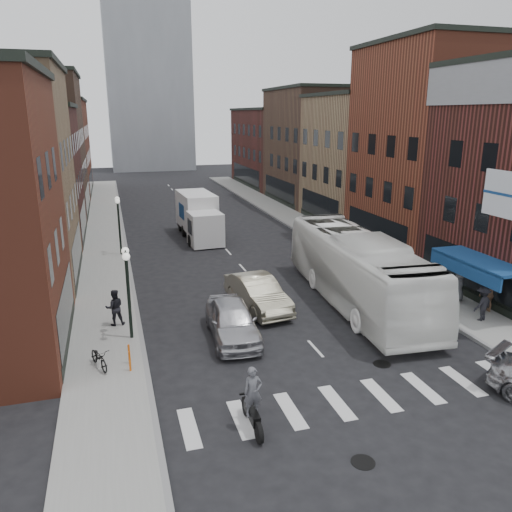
# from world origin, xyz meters

# --- Properties ---
(ground) EXTENTS (160.00, 160.00, 0.00)m
(ground) POSITION_xyz_m (0.00, 0.00, 0.00)
(ground) COLOR black
(ground) RESTS_ON ground
(sidewalk_left) EXTENTS (3.00, 74.00, 0.15)m
(sidewalk_left) POSITION_xyz_m (-8.50, 22.00, 0.07)
(sidewalk_left) COLOR gray
(sidewalk_left) RESTS_ON ground
(sidewalk_right) EXTENTS (3.00, 74.00, 0.15)m
(sidewalk_right) POSITION_xyz_m (8.50, 22.00, 0.07)
(sidewalk_right) COLOR gray
(sidewalk_right) RESTS_ON ground
(curb_left) EXTENTS (0.20, 74.00, 0.16)m
(curb_left) POSITION_xyz_m (-7.00, 22.00, 0.00)
(curb_left) COLOR gray
(curb_left) RESTS_ON ground
(curb_right) EXTENTS (0.20, 74.00, 0.16)m
(curb_right) POSITION_xyz_m (7.00, 22.00, 0.00)
(curb_right) COLOR gray
(curb_right) RESTS_ON ground
(crosswalk_stripes) EXTENTS (12.00, 2.20, 0.01)m
(crosswalk_stripes) POSITION_xyz_m (0.00, -3.00, 0.00)
(crosswalk_stripes) COLOR silver
(crosswalk_stripes) RESTS_ON ground
(bldg_left_mid_b) EXTENTS (10.30, 10.20, 10.30)m
(bldg_left_mid_b) POSITION_xyz_m (-14.99, 24.00, 5.15)
(bldg_left_mid_b) COLOR #401D17
(bldg_left_mid_b) RESTS_ON ground
(bldg_left_far_a) EXTENTS (10.30, 12.20, 13.30)m
(bldg_left_far_a) POSITION_xyz_m (-14.99, 35.00, 6.65)
(bldg_left_far_a) COLOR #4C3226
(bldg_left_far_a) RESTS_ON ground
(bldg_left_far_b) EXTENTS (10.30, 16.20, 11.30)m
(bldg_left_far_b) POSITION_xyz_m (-14.99, 49.00, 5.65)
(bldg_left_far_b) COLOR brown
(bldg_left_far_b) RESTS_ON ground
(bldg_right_mid_a) EXTENTS (10.30, 10.20, 14.30)m
(bldg_right_mid_a) POSITION_xyz_m (15.00, 14.00, 7.15)
(bldg_right_mid_a) COLOR brown
(bldg_right_mid_a) RESTS_ON ground
(bldg_right_mid_b) EXTENTS (10.30, 10.20, 11.30)m
(bldg_right_mid_b) POSITION_xyz_m (14.99, 24.00, 5.65)
(bldg_right_mid_b) COLOR #906E4F
(bldg_right_mid_b) RESTS_ON ground
(bldg_right_far_a) EXTENTS (10.30, 12.20, 12.30)m
(bldg_right_far_a) POSITION_xyz_m (14.99, 35.00, 6.15)
(bldg_right_far_a) COLOR #4C3226
(bldg_right_far_a) RESTS_ON ground
(bldg_right_far_b) EXTENTS (10.30, 16.20, 10.30)m
(bldg_right_far_b) POSITION_xyz_m (14.99, 49.00, 5.15)
(bldg_right_far_b) COLOR #401D17
(bldg_right_far_b) RESTS_ON ground
(awning_blue) EXTENTS (1.80, 5.00, 0.78)m
(awning_blue) POSITION_xyz_m (8.93, 2.50, 2.63)
(awning_blue) COLOR navy
(awning_blue) RESTS_ON ground
(billboard_sign) EXTENTS (1.52, 3.00, 3.70)m
(billboard_sign) POSITION_xyz_m (8.59, 0.50, 6.13)
(billboard_sign) COLOR black
(billboard_sign) RESTS_ON ground
(distant_tower) EXTENTS (14.00, 14.00, 50.00)m
(distant_tower) POSITION_xyz_m (0.00, 78.00, 25.00)
(distant_tower) COLOR #9399A0
(distant_tower) RESTS_ON ground
(streetlamp_near) EXTENTS (0.32, 1.22, 4.11)m
(streetlamp_near) POSITION_xyz_m (-7.40, 4.00, 2.91)
(streetlamp_near) COLOR black
(streetlamp_near) RESTS_ON ground
(streetlamp_far) EXTENTS (0.32, 1.22, 4.11)m
(streetlamp_far) POSITION_xyz_m (-7.40, 18.00, 2.91)
(streetlamp_far) COLOR black
(streetlamp_far) RESTS_ON ground
(bike_rack) EXTENTS (0.08, 0.68, 0.80)m
(bike_rack) POSITION_xyz_m (-7.60, 1.30, 0.55)
(bike_rack) COLOR #D8590C
(bike_rack) RESTS_ON sidewalk_left
(box_truck) EXTENTS (2.71, 8.06, 3.46)m
(box_truck) POSITION_xyz_m (-1.23, 21.75, 1.71)
(box_truck) COLOR white
(box_truck) RESTS_ON ground
(motorcycle_rider) EXTENTS (0.59, 2.11, 2.15)m
(motorcycle_rider) POSITION_xyz_m (-4.09, -3.62, 1.01)
(motorcycle_rider) COLOR black
(motorcycle_rider) RESTS_ON ground
(transit_bus) EXTENTS (4.05, 13.51, 3.71)m
(transit_bus) POSITION_xyz_m (4.09, 5.38, 1.86)
(transit_bus) COLOR white
(transit_bus) RESTS_ON ground
(sedan_left_near) EXTENTS (2.29, 5.05, 1.68)m
(sedan_left_near) POSITION_xyz_m (-3.12, 3.00, 0.84)
(sedan_left_near) COLOR silver
(sedan_left_near) RESTS_ON ground
(sedan_left_far) EXTENTS (2.43, 5.27, 1.67)m
(sedan_left_far) POSITION_xyz_m (-1.07, 6.00, 0.84)
(sedan_left_far) COLOR beige
(sedan_left_far) RESTS_ON ground
(parked_bicycle) EXTENTS (1.06, 1.65, 0.82)m
(parked_bicycle) POSITION_xyz_m (-8.72, 1.60, 0.56)
(parked_bicycle) COLOR black
(parked_bicycle) RESTS_ON sidewalk_left
(ped_left_solo) EXTENTS (0.86, 0.54, 1.71)m
(ped_left_solo) POSITION_xyz_m (-8.03, 5.60, 1.00)
(ped_left_solo) COLOR black
(ped_left_solo) RESTS_ON sidewalk_left
(ped_right_a) EXTENTS (1.19, 0.83, 1.68)m
(ped_right_a) POSITION_xyz_m (8.56, 1.30, 0.99)
(ped_right_a) COLOR black
(ped_right_a) RESTS_ON sidewalk_right
(ped_right_b) EXTENTS (1.09, 0.64, 1.77)m
(ped_right_b) POSITION_xyz_m (9.60, 2.10, 1.04)
(ped_right_b) COLOR #8C6547
(ped_right_b) RESTS_ON sidewalk_right
(ped_right_c) EXTENTS (0.90, 0.73, 1.60)m
(ped_right_c) POSITION_xyz_m (9.19, 3.79, 0.95)
(ped_right_c) COLOR slate
(ped_right_c) RESTS_ON sidewalk_right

